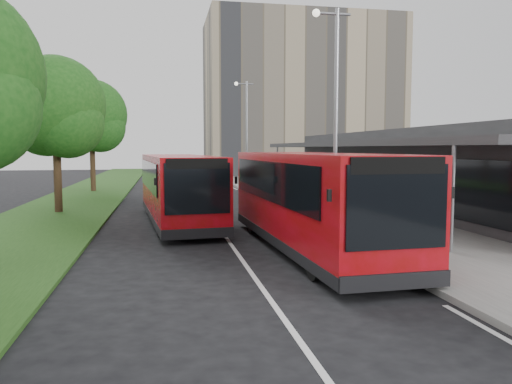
% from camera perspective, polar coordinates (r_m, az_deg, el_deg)
% --- Properties ---
extents(ground, '(120.00, 120.00, 0.00)m').
position_cam_1_polar(ground, '(16.16, -2.88, -6.01)').
color(ground, black).
rests_on(ground, ground).
extents(pavement, '(5.00, 80.00, 0.15)m').
position_cam_1_polar(pavement, '(36.76, 2.23, 0.30)').
color(pavement, slate).
rests_on(pavement, ground).
extents(grass_verge, '(5.00, 80.00, 0.10)m').
position_cam_1_polar(grass_verge, '(36.19, -18.28, -0.06)').
color(grass_verge, '#1F4716').
rests_on(grass_verge, ground).
extents(lane_centre_line, '(0.12, 70.00, 0.01)m').
position_cam_1_polar(lane_centre_line, '(30.95, -6.60, -0.74)').
color(lane_centre_line, silver).
rests_on(lane_centre_line, ground).
extents(kerb_dashes, '(0.12, 56.00, 0.01)m').
position_cam_1_polar(kerb_dashes, '(35.28, -1.69, -0.01)').
color(kerb_dashes, silver).
rests_on(kerb_dashes, ground).
extents(office_block, '(22.00, 12.00, 18.00)m').
position_cam_1_polar(office_block, '(60.22, 5.10, 10.62)').
color(office_block, tan).
rests_on(office_block, ground).
extents(station_building, '(7.70, 26.00, 4.00)m').
position_cam_1_polar(station_building, '(27.06, 18.10, 2.54)').
color(station_building, '#29292B').
rests_on(station_building, ground).
extents(tree_mid, '(4.60, 4.60, 7.38)m').
position_cam_1_polar(tree_mid, '(25.32, -21.95, 8.45)').
color(tree_mid, black).
rests_on(tree_mid, ground).
extents(tree_far, '(4.92, 4.92, 7.91)m').
position_cam_1_polar(tree_far, '(37.16, -18.30, 7.87)').
color(tree_far, black).
rests_on(tree_far, ground).
extents(lamp_post_near, '(1.44, 0.28, 8.00)m').
position_cam_1_polar(lamp_post_near, '(18.86, 8.89, 9.91)').
color(lamp_post_near, gray).
rests_on(lamp_post_near, pavement).
extents(lamp_post_far, '(1.44, 0.28, 8.00)m').
position_cam_1_polar(lamp_post_far, '(38.27, -1.19, 7.45)').
color(lamp_post_far, gray).
rests_on(lamp_post_far, pavement).
extents(bus_main, '(3.12, 10.50, 2.94)m').
position_cam_1_polar(bus_main, '(15.12, 6.32, -1.01)').
color(bus_main, '#B10919').
rests_on(bus_main, ground).
extents(bus_second, '(3.41, 10.05, 2.79)m').
position_cam_1_polar(bus_second, '(20.77, -8.85, 0.38)').
color(bus_second, '#B10919').
rests_on(bus_second, ground).
extents(litter_bin, '(0.53, 0.53, 0.91)m').
position_cam_1_polar(litter_bin, '(25.96, 7.26, -0.52)').
color(litter_bin, '#352416').
rests_on(litter_bin, pavement).
extents(bollard, '(0.20, 0.20, 0.93)m').
position_cam_1_polar(bollard, '(34.94, 1.48, 0.94)').
color(bollard, '#FFB90D').
rests_on(bollard, pavement).
extents(car_near, '(2.31, 4.21, 1.36)m').
position_cam_1_polar(car_near, '(54.80, -5.87, 2.46)').
color(car_near, '#58120C').
rests_on(car_near, ground).
extents(car_far, '(1.63, 4.10, 1.33)m').
position_cam_1_polar(car_far, '(58.94, -9.16, 2.58)').
color(car_far, navy).
rests_on(car_far, ground).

